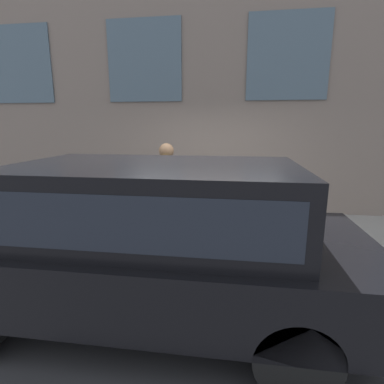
{
  "coord_description": "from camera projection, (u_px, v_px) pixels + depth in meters",
  "views": [
    {
      "loc": [
        -4.19,
        -0.49,
        2.03
      ],
      "look_at": [
        0.68,
        0.21,
        0.92
      ],
      "focal_mm": 28.0,
      "sensor_mm": 36.0,
      "label": 1
    }
  ],
  "objects": [
    {
      "name": "person",
      "position": [
        167.0,
        180.0,
        5.11
      ],
      "size": [
        0.38,
        0.25,
        1.57
      ],
      "rotation": [
        0.0,
        0.0,
        -2.46
      ],
      "color": "#232328",
      "rests_on": "sidewalk"
    },
    {
      "name": "fire_hydrant",
      "position": [
        218.0,
        213.0,
        5.02
      ],
      "size": [
        0.28,
        0.41,
        0.82
      ],
      "color": "gold",
      "rests_on": "sidewalk"
    },
    {
      "name": "ground_plane",
      "position": [
        199.0,
        261.0,
        4.56
      ],
      "size": [
        80.0,
        80.0,
        0.0
      ],
      "primitive_type": "plane",
      "color": "#2D2D30"
    },
    {
      "name": "parked_truck_black_near",
      "position": [
        152.0,
        231.0,
        3.11
      ],
      "size": [
        1.91,
        4.49,
        1.66
      ],
      "color": "black",
      "rests_on": "ground_plane"
    },
    {
      "name": "sidewalk",
      "position": [
        207.0,
        230.0,
        5.67
      ],
      "size": [
        2.32,
        60.0,
        0.16
      ],
      "color": "gray",
      "rests_on": "ground_plane"
    }
  ]
}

